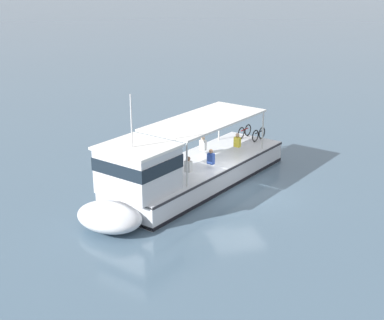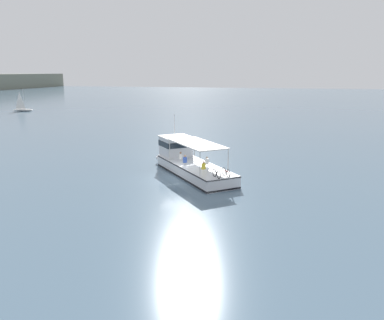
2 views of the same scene
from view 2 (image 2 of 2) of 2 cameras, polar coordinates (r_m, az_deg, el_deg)
ground_plane at (r=35.45m, az=-2.41°, el=-2.80°), size 400.00×400.00×0.00m
ferry_main at (r=37.63m, az=-0.67°, el=-0.26°), size 11.74×10.52×5.32m
sailboat_near_port at (r=104.67m, az=-23.57°, el=6.88°), size 2.49×4.99×5.40m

